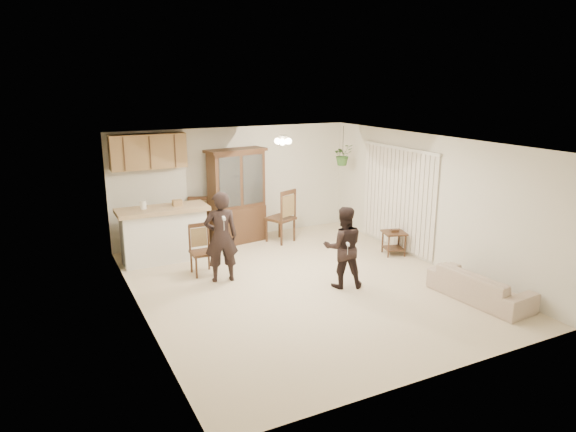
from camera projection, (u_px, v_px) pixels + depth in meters
name	position (u px, v px, depth m)	size (l,w,h in m)	color
floor	(303.00, 285.00, 9.00)	(6.50, 6.50, 0.00)	beige
ceiling	(304.00, 142.00, 8.37)	(5.50, 6.50, 0.02)	white
wall_back	(235.00, 183.00, 11.49)	(5.50, 0.02, 2.50)	beige
wall_front	(438.00, 281.00, 5.88)	(5.50, 0.02, 2.50)	beige
wall_left	(138.00, 238.00, 7.49)	(0.02, 6.50, 2.50)	beige
wall_right	(429.00, 200.00, 9.88)	(0.02, 6.50, 2.50)	beige
breakfast_bar	(164.00, 237.00, 10.10)	(1.60, 0.55, 1.00)	white
bar_top	(162.00, 209.00, 9.96)	(1.75, 0.70, 0.08)	tan
upper_cabinets	(148.00, 151.00, 10.30)	(1.50, 0.34, 0.70)	olive
vertical_blinds	(397.00, 198.00, 10.68)	(0.06, 2.30, 2.10)	silver
ceiling_fixture	(283.00, 140.00, 9.52)	(0.36, 0.36, 0.20)	beige
hanging_plant	(343.00, 155.00, 11.61)	(0.43, 0.37, 0.48)	#2E5622
plant_cord	(343.00, 140.00, 11.52)	(0.01, 0.01, 0.65)	black
sofa	(481.00, 279.00, 8.30)	(1.87, 0.73, 0.73)	beige
adult	(221.00, 232.00, 8.98)	(0.66, 0.43, 1.80)	black
child	(343.00, 249.00, 8.78)	(0.66, 0.51, 1.35)	black
china_hutch	(237.00, 197.00, 11.18)	(1.37, 0.70, 2.07)	#391D15
side_table	(394.00, 243.00, 10.53)	(0.55, 0.55, 0.54)	#391D15
chair_bar	(203.00, 260.00, 9.46)	(0.42, 0.42, 0.93)	#391D15
chair_hutch_left	(199.00, 233.00, 11.00)	(0.62, 0.62, 1.07)	#391D15
chair_hutch_right	(280.00, 227.00, 11.38)	(0.69, 0.69, 1.19)	#391D15
controller_adult	(224.00, 218.00, 8.54)	(0.04, 0.14, 0.04)	white
controller_child	(348.00, 244.00, 8.41)	(0.04, 0.12, 0.04)	white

